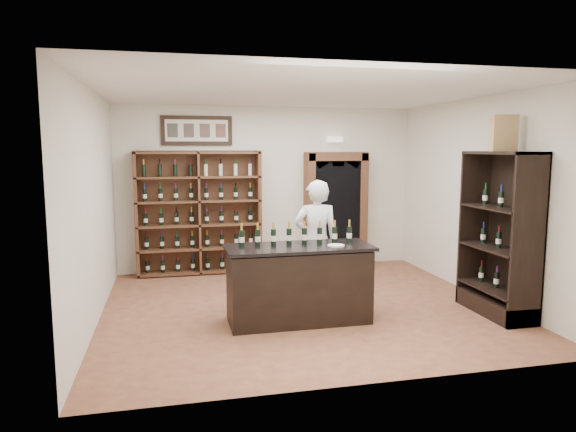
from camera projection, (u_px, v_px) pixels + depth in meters
The scene contains 22 objects.
floor at pixel (302, 306), 7.32m from camera, with size 5.50×5.50×0.00m, color brown.
ceiling at pixel (303, 92), 6.93m from camera, with size 5.50×5.50×0.00m, color white.
wall_back at pixel (269, 188), 9.54m from camera, with size 5.50×0.04×3.00m, color silver.
wall_left at pixel (93, 207), 6.52m from camera, with size 0.04×5.00×3.00m, color silver.
wall_right at pixel (479, 198), 7.73m from camera, with size 0.04×5.00×3.00m, color silver.
wine_shelf at pixel (199, 213), 9.14m from camera, with size 2.20×0.38×2.20m.
framed_picture at pixel (197, 131), 9.09m from camera, with size 1.25×0.04×0.52m, color black.
arched_doorway at pixel (335, 207), 9.70m from camera, with size 1.17×0.35×2.17m.
emergency_light at pixel (335, 140), 9.62m from camera, with size 0.30×0.10×0.10m, color white.
tasting_counter at pixel (299, 284), 6.63m from camera, with size 1.88×0.78×1.00m.
counter_bottle_0 at pixel (242, 238), 6.50m from camera, with size 0.07×0.07×0.30m.
counter_bottle_1 at pixel (258, 238), 6.54m from camera, with size 0.07×0.07×0.30m.
counter_bottle_2 at pixel (273, 237), 6.59m from camera, with size 0.07×0.07×0.30m.
counter_bottle_3 at pixel (289, 236), 6.63m from camera, with size 0.07×0.07×0.30m.
counter_bottle_4 at pixel (304, 236), 6.68m from camera, with size 0.07×0.07×0.30m.
counter_bottle_5 at pixel (320, 235), 6.72m from camera, with size 0.07×0.07×0.30m.
counter_bottle_6 at pixel (335, 235), 6.77m from camera, with size 0.07×0.07×0.30m.
counter_bottle_7 at pixel (349, 234), 6.82m from camera, with size 0.07×0.07×0.30m.
side_cabinet at pixel (500, 259), 6.91m from camera, with size 0.48×1.20×2.20m.
shopkeeper at pixel (316, 241), 7.47m from camera, with size 0.65×0.43×1.79m, color silver.
plate at pixel (336, 246), 6.53m from camera, with size 0.22×0.22×0.02m, color beige.
wine_crate at pixel (504, 133), 6.67m from camera, with size 0.33×0.14×0.47m, color tan.
Camera 1 is at (-1.78, -6.87, 2.24)m, focal length 32.00 mm.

